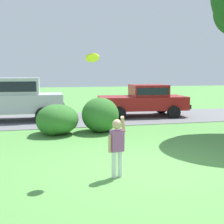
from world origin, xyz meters
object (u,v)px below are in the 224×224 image
at_px(parked_suv, 11,97).
at_px(child_thrower, 117,143).
at_px(frisbee, 92,58).
at_px(parked_sedan, 144,99).

bearing_deg(parked_suv, child_thrower, -72.46).
bearing_deg(parked_suv, frisbee, -74.73).
bearing_deg(parked_suv, parked_sedan, -0.44).
height_order(parked_suv, frisbee, frisbee).
height_order(parked_sedan, parked_suv, parked_suv).
relative_size(parked_sedan, parked_suv, 0.95).
height_order(parked_sedan, frisbee, frisbee).
xyz_separation_m(parked_sedan, child_thrower, (-3.56, -8.35, -0.13)).
relative_size(parked_sedan, child_thrower, 3.52).
bearing_deg(frisbee, parked_sedan, 63.57).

